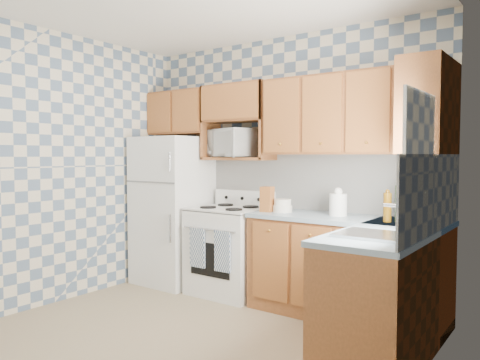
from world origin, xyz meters
name	(u,v)px	position (x,y,z in m)	size (l,w,h in m)	color
floor	(179,342)	(0.00, 0.00, 0.00)	(3.40, 3.40, 0.00)	#907A5B
back_wall	(284,167)	(0.00, 1.60, 1.35)	(3.40, 0.02, 2.70)	slate
right_wall	(399,177)	(1.70, 0.00, 1.35)	(0.02, 3.20, 2.70)	slate
backsplash_back	(318,183)	(0.40, 1.59, 1.20)	(2.60, 0.01, 0.56)	white
backsplash_right	(433,194)	(1.69, 0.80, 1.20)	(0.01, 1.60, 0.56)	white
refrigerator	(173,210)	(-1.27, 1.25, 0.84)	(0.75, 0.70, 1.68)	white
stove_body	(229,251)	(-0.47, 1.28, 0.45)	(0.76, 0.65, 0.90)	white
cooktop	(229,209)	(-0.47, 1.28, 0.91)	(0.76, 0.65, 0.03)	silver
backguard	(245,198)	(-0.47, 1.55, 1.00)	(0.76, 0.08, 0.17)	white
dish_towel_left	(198,248)	(-0.62, 0.93, 0.53)	(0.19, 0.03, 0.40)	navy
dish_towel_right	(223,252)	(-0.29, 0.93, 0.53)	(0.19, 0.03, 0.40)	navy
base_cabinets_back	(345,269)	(0.82, 1.30, 0.44)	(1.75, 0.60, 0.88)	brown
base_cabinets_right	(390,294)	(1.40, 0.80, 0.44)	(0.60, 1.60, 0.88)	brown
countertop_back	(345,219)	(0.82, 1.30, 0.90)	(1.77, 0.63, 0.04)	gray
countertop_right	(391,232)	(1.40, 0.80, 0.90)	(0.63, 1.60, 0.04)	gray
upper_cabinets_back	(353,114)	(0.82, 1.44, 1.85)	(1.75, 0.33, 0.74)	brown
upper_cabinets_fridge	(182,113)	(-1.29, 1.44, 1.97)	(0.82, 0.33, 0.50)	brown
upper_cabinets_right	(429,107)	(1.53, 1.25, 1.85)	(0.33, 0.70, 0.74)	brown
microwave_shelf	(238,159)	(-0.47, 1.44, 1.44)	(0.80, 0.33, 0.03)	brown
microwave	(233,143)	(-0.54, 1.43, 1.60)	(0.55, 0.37, 0.31)	white
sink	(374,236)	(1.40, 0.45, 0.93)	(0.48, 0.40, 0.03)	#B7B7BC
window	(419,159)	(1.69, 0.45, 1.45)	(0.02, 0.66, 0.86)	white
bottle_0	(399,203)	(1.31, 1.27, 1.07)	(0.07, 0.07, 0.30)	black
bottle_1	(409,206)	(1.41, 1.21, 1.06)	(0.07, 0.07, 0.28)	black
bottle_2	(419,206)	(1.46, 1.31, 1.05)	(0.07, 0.07, 0.26)	#563709
bottle_3	(387,207)	(1.24, 1.19, 1.04)	(0.07, 0.07, 0.24)	#563709
knife_block	(267,199)	(0.05, 1.20, 1.04)	(0.11, 0.11, 0.25)	brown
electric_kettle	(338,205)	(0.74, 1.33, 1.02)	(0.16, 0.16, 0.20)	white
food_containers	(282,205)	(0.18, 1.27, 0.98)	(0.19, 0.19, 0.13)	beige
soap_bottle	(402,229)	(1.62, 0.33, 1.01)	(0.06, 0.06, 0.17)	beige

